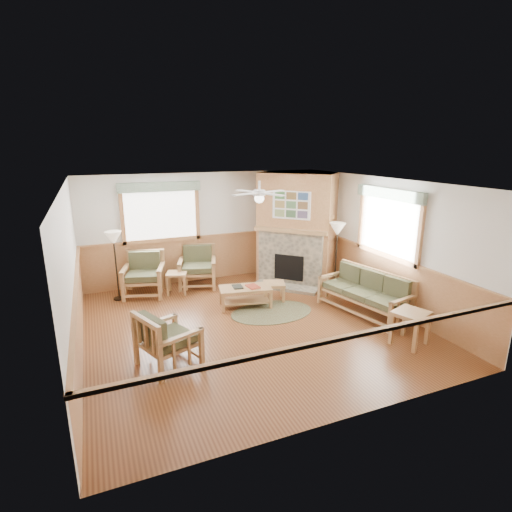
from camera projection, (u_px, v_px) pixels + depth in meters
name	position (u px, v px, depth m)	size (l,w,h in m)	color
floor	(251.00, 325.00, 7.67)	(6.00, 6.00, 0.01)	brown
ceiling	(250.00, 183.00, 6.95)	(6.00, 6.00, 0.01)	white
wall_back	(206.00, 227.00, 9.98)	(6.00, 0.02, 2.70)	silver
wall_front	(346.00, 322.00, 4.64)	(6.00, 0.02, 2.70)	silver
wall_left	(72.00, 277.00, 6.20)	(0.02, 6.00, 2.70)	silver
wall_right	(382.00, 242.00, 8.42)	(0.02, 6.00, 2.70)	silver
wainscot	(251.00, 298.00, 7.52)	(6.00, 6.00, 1.10)	#A77044
fireplace	(297.00, 228.00, 9.89)	(2.20, 2.20, 2.70)	#A77044
window_back	(159.00, 181.00, 9.22)	(1.90, 0.16, 1.50)	white
window_right	(392.00, 187.00, 7.91)	(0.16, 1.90, 1.50)	white
ceiling_fan	(259.00, 183.00, 7.33)	(1.24, 1.24, 0.36)	white
sofa	(364.00, 293.00, 8.12)	(0.77, 1.88, 0.86)	#A47A4C
armchair_back_left	(144.00, 275.00, 9.08)	(0.87, 0.87, 0.97)	#A47A4C
armchair_back_right	(197.00, 267.00, 9.67)	(0.86, 0.86, 0.97)	#A47A4C
armchair_left	(168.00, 338.00, 6.18)	(0.80, 0.80, 0.89)	#A47A4C
coffee_table	(245.00, 297.00, 8.49)	(1.08, 0.54, 0.43)	#A47A4C
end_table_chairs	(177.00, 283.00, 9.24)	(0.45, 0.43, 0.51)	#A47A4C
end_table_sofa	(410.00, 328.00, 6.86)	(0.53, 0.51, 0.60)	#A47A4C
footstool	(274.00, 291.00, 8.86)	(0.46, 0.46, 0.40)	#A47A4C
braided_rug	(272.00, 312.00, 8.23)	(1.73, 1.73, 0.01)	brown
floor_lamp_left	(116.00, 266.00, 8.75)	(0.36, 0.36, 1.56)	black
floor_lamp_right	(336.00, 257.00, 9.29)	(0.37, 0.37, 1.64)	black
book_red	(253.00, 286.00, 8.43)	(0.22, 0.30, 0.03)	maroon
book_dark	(238.00, 286.00, 8.43)	(0.20, 0.27, 0.03)	black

